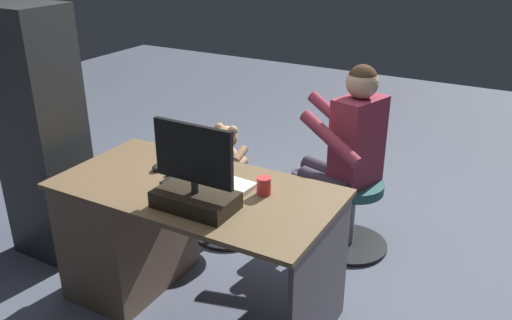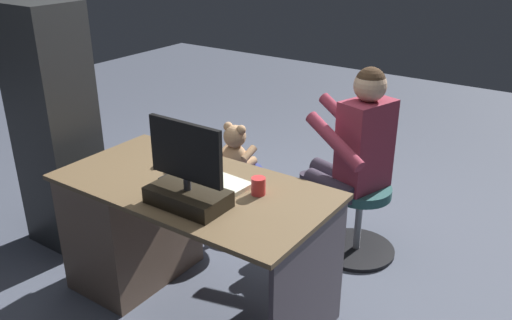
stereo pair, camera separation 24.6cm
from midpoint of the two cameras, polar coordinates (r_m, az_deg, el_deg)
The scene contains 13 objects.
ground_plane at distance 3.40m, azimuth -3.80°, elevation -11.24°, with size 10.00×10.00×0.00m, color #515869.
desk at distance 3.12m, azimuth -14.23°, elevation -6.93°, with size 1.44×0.74×0.73m.
monitor at distance 2.49m, azimuth -9.35°, elevation -2.75°, with size 0.41×0.22×0.41m.
keyboard at distance 2.79m, azimuth -7.94°, elevation -1.93°, with size 0.42×0.14×0.02m, color black.
computer_mouse at distance 2.95m, azimuth -12.63°, elevation -0.72°, with size 0.06×0.10×0.04m, color #262524.
cup at distance 2.61m, azimuth -1.86°, elevation -2.82°, with size 0.07×0.07×0.09m, color red.
tv_remote at distance 2.81m, azimuth -11.39°, elevation -2.06°, with size 0.04×0.15×0.02m, color black.
notebook_binder at distance 2.64m, azimuth -6.26°, elevation -3.33°, with size 0.22×0.30×0.02m, color beige.
office_chair_teddy at distance 3.61m, azimuth -4.98°, elevation -4.24°, with size 0.49×0.49×0.47m.
teddy_bear at distance 3.47m, azimuth -5.09°, elevation 1.09°, with size 0.22×0.22×0.32m.
visitor_chair at distance 3.48m, azimuth 8.17°, elevation -5.51°, with size 0.49×0.49×0.47m.
person at distance 3.29m, azimuth 7.24°, elevation 1.62°, with size 0.57×0.58×1.22m.
equipment_rack at distance 3.52m, azimuth -23.73°, elevation 2.27°, with size 0.44×0.36×1.56m, color #2B2D2D.
Camera 1 is at (-1.45, 2.38, 1.94)m, focal length 37.60 mm.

